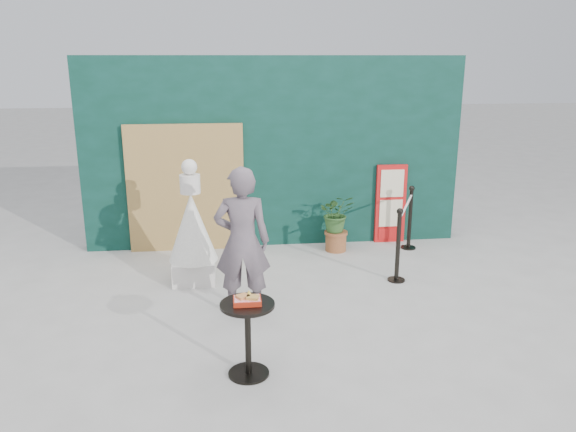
% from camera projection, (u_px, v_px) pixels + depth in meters
% --- Properties ---
extents(ground, '(60.00, 60.00, 0.00)m').
position_uv_depth(ground, '(300.00, 330.00, 6.35)').
color(ground, '#ADAAA5').
rests_on(ground, ground).
extents(back_wall, '(6.00, 0.30, 3.00)m').
position_uv_depth(back_wall, '(274.00, 153.00, 8.95)').
color(back_wall, '#0A2F24').
rests_on(back_wall, ground).
extents(bamboo_fence, '(1.80, 0.08, 2.00)m').
position_uv_depth(bamboo_fence, '(186.00, 188.00, 8.73)').
color(bamboo_fence, tan).
rests_on(bamboo_fence, ground).
extents(woman, '(0.68, 0.47, 1.79)m').
position_uv_depth(woman, '(242.00, 242.00, 6.54)').
color(woman, '#675960').
rests_on(woman, ground).
extents(menu_board, '(0.50, 0.07, 1.30)m').
position_uv_depth(menu_board, '(391.00, 204.00, 9.20)').
color(menu_board, red).
rests_on(menu_board, ground).
extents(statue, '(0.66, 0.66, 1.70)m').
position_uv_depth(statue, '(192.00, 233.00, 7.56)').
color(statue, white).
rests_on(statue, ground).
extents(cafe_table, '(0.52, 0.52, 0.75)m').
position_uv_depth(cafe_table, '(248.00, 328.00, 5.32)').
color(cafe_table, black).
rests_on(cafe_table, ground).
extents(food_basket, '(0.26, 0.19, 0.11)m').
position_uv_depth(food_basket, '(247.00, 300.00, 5.25)').
color(food_basket, red).
rests_on(food_basket, cafe_table).
extents(planter, '(0.54, 0.47, 0.92)m').
position_uv_depth(planter, '(336.00, 218.00, 8.80)').
color(planter, brown).
rests_on(planter, ground).
extents(stanchion_barrier, '(0.84, 1.54, 1.03)m').
position_uv_depth(stanchion_barrier, '(404.00, 232.00, 8.26)').
color(stanchion_barrier, black).
rests_on(stanchion_barrier, ground).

